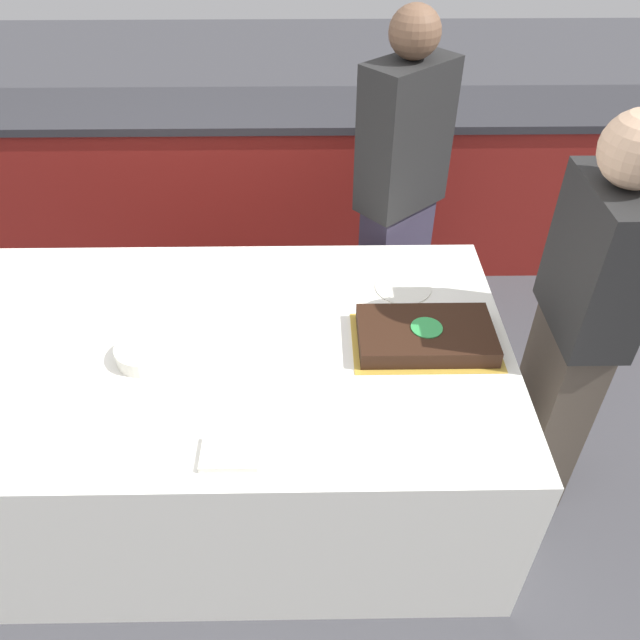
# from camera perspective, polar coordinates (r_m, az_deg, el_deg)

# --- Properties ---
(ground_plane) EXTENTS (14.00, 14.00, 0.00)m
(ground_plane) POSITION_cam_1_polar(r_m,az_deg,el_deg) (2.70, -7.81, -13.94)
(ground_plane) COLOR #424247
(back_counter) EXTENTS (4.40, 0.58, 0.92)m
(back_counter) POSITION_cam_1_polar(r_m,az_deg,el_deg) (3.68, -6.07, 12.19)
(back_counter) COLOR maroon
(back_counter) RESTS_ON ground_plane
(dining_table) EXTENTS (2.01, 1.19, 0.74)m
(dining_table) POSITION_cam_1_polar(r_m,az_deg,el_deg) (2.41, -8.59, -8.71)
(dining_table) COLOR white
(dining_table) RESTS_ON ground_plane
(cake) EXTENTS (0.49, 0.31, 0.07)m
(cake) POSITION_cam_1_polar(r_m,az_deg,el_deg) (2.13, 9.62, -1.40)
(cake) COLOR gold
(cake) RESTS_ON dining_table
(plate_stack) EXTENTS (0.19, 0.19, 0.05)m
(plate_stack) POSITION_cam_1_polar(r_m,az_deg,el_deg) (2.13, -15.73, -2.84)
(plate_stack) COLOR white
(plate_stack) RESTS_ON dining_table
(side_plate_near_cake) EXTENTS (0.21, 0.21, 0.00)m
(side_plate_near_cake) POSITION_cam_1_polar(r_m,az_deg,el_deg) (2.38, 7.62, 2.97)
(side_plate_near_cake) COLOR white
(side_plate_near_cake) RESTS_ON dining_table
(utensil_pile) EXTENTS (0.16, 0.12, 0.02)m
(utensil_pile) POSITION_cam_1_polar(r_m,az_deg,el_deg) (1.81, -8.24, -12.01)
(utensil_pile) COLOR white
(utensil_pile) RESTS_ON dining_table
(person_cutting_cake) EXTENTS (0.41, 0.40, 1.61)m
(person_cutting_cake) POSITION_cam_1_polar(r_m,az_deg,el_deg) (2.76, 7.28, 10.88)
(person_cutting_cake) COLOR #383347
(person_cutting_cake) RESTS_ON ground_plane
(person_seated_right) EXTENTS (0.22, 0.39, 1.55)m
(person_seated_right) POSITION_cam_1_polar(r_m,az_deg,el_deg) (2.26, 22.52, -0.51)
(person_seated_right) COLOR #4C4238
(person_seated_right) RESTS_ON ground_plane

